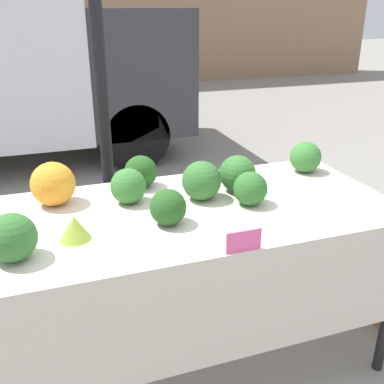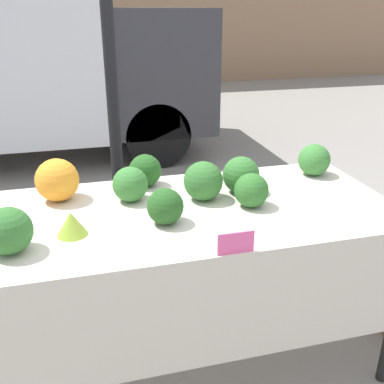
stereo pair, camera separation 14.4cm
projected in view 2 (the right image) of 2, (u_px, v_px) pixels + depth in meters
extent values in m
plane|color=gray|center=(192.00, 357.00, 2.38)|extent=(40.00, 40.00, 0.00)
cylinder|color=black|center=(114.00, 113.00, 2.58)|extent=(0.07, 0.07, 2.31)
cube|color=#333338|center=(153.00, 67.00, 5.63)|extent=(1.18, 1.92, 1.37)
cylinder|color=black|center=(157.00, 135.00, 5.09)|extent=(0.74, 0.22, 0.74)
cylinder|color=black|center=(136.00, 105.00, 6.61)|extent=(0.74, 0.22, 0.74)
cube|color=beige|center=(192.00, 211.00, 2.05)|extent=(1.87, 0.89, 0.03)
cube|color=beige|center=(220.00, 315.00, 1.76)|extent=(1.87, 0.01, 0.48)
cylinder|color=black|center=(13.00, 274.00, 2.36)|extent=(0.05, 0.05, 0.84)
cylinder|color=black|center=(313.00, 234.00, 2.77)|extent=(0.05, 0.05, 0.84)
sphere|color=orange|center=(57.00, 180.00, 2.10)|extent=(0.20, 0.20, 0.20)
cone|color=#93B238|center=(71.00, 224.00, 1.79)|extent=(0.12, 0.12, 0.10)
sphere|color=#336B2D|center=(203.00, 181.00, 2.11)|extent=(0.19, 0.19, 0.19)
sphere|color=#2D6628|center=(251.00, 190.00, 2.04)|extent=(0.16, 0.16, 0.16)
sphere|color=#23511E|center=(145.00, 170.00, 2.28)|extent=(0.16, 0.16, 0.16)
sphere|color=#387533|center=(314.00, 160.00, 2.42)|extent=(0.17, 0.17, 0.17)
sphere|color=#336B2D|center=(8.00, 231.00, 1.65)|extent=(0.18, 0.18, 0.18)
sphere|color=#387533|center=(130.00, 184.00, 2.10)|extent=(0.17, 0.17, 0.17)
sphere|color=#23511E|center=(165.00, 206.00, 1.88)|extent=(0.16, 0.16, 0.16)
sphere|color=#336B2D|center=(241.00, 175.00, 2.19)|extent=(0.18, 0.18, 0.18)
cube|color=#F45B9E|center=(236.00, 243.00, 1.66)|extent=(0.14, 0.01, 0.09)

